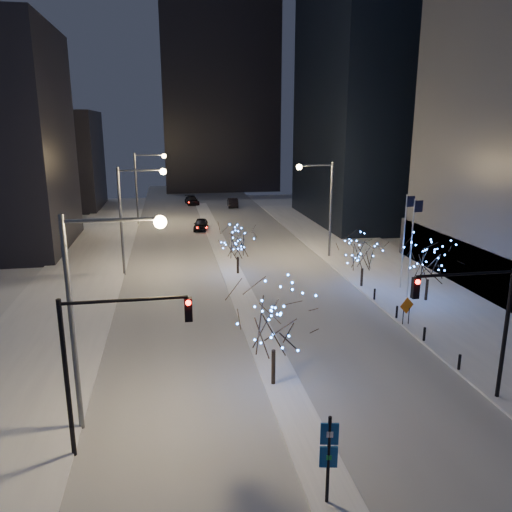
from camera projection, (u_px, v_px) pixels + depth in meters
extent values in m
plane|color=white|center=(303.00, 431.00, 22.80)|extent=(160.00, 160.00, 0.00)
cube|color=#B6BBC6|center=(221.00, 250.00, 56.16)|extent=(20.00, 130.00, 0.02)
cube|color=white|center=(227.00, 261.00, 51.38)|extent=(2.00, 80.00, 0.15)
cube|color=white|center=(407.00, 282.00, 44.36)|extent=(10.00, 90.00, 0.15)
cube|color=white|center=(66.00, 301.00, 39.51)|extent=(8.00, 90.00, 0.15)
cube|color=black|center=(43.00, 161.00, 83.16)|extent=(18.00, 16.00, 16.00)
cube|color=black|center=(219.00, 90.00, 106.22)|extent=(24.00, 14.00, 42.00)
cylinder|color=#595E66|center=(72.00, 327.00, 21.78)|extent=(0.24, 0.24, 10.00)
cylinder|color=#595E66|center=(112.00, 220.00, 20.93)|extent=(4.00, 0.16, 0.16)
sphere|color=#FFC67F|center=(160.00, 222.00, 21.30)|extent=(0.56, 0.56, 0.56)
cylinder|color=#595E66|center=(121.00, 222.00, 45.61)|extent=(0.24, 0.24, 10.00)
cylinder|color=#595E66|center=(140.00, 170.00, 44.76)|extent=(4.00, 0.16, 0.16)
sphere|color=#FFC67F|center=(163.00, 172.00, 45.13)|extent=(0.56, 0.56, 0.56)
cylinder|color=#595E66|center=(136.00, 190.00, 69.44)|extent=(0.24, 0.24, 10.00)
cylinder|color=#595E66|center=(149.00, 155.00, 68.59)|extent=(4.00, 0.16, 0.16)
sphere|color=#FFC67F|center=(164.00, 156.00, 68.96)|extent=(0.56, 0.56, 0.56)
cylinder|color=#595E66|center=(331.00, 211.00, 51.98)|extent=(0.24, 0.24, 10.00)
cylinder|color=#595E66|center=(316.00, 165.00, 50.51)|extent=(3.50, 0.16, 0.16)
sphere|color=#FFC67F|center=(299.00, 167.00, 50.25)|extent=(0.56, 0.56, 0.56)
cylinder|color=black|center=(67.00, 381.00, 20.25)|extent=(0.20, 0.20, 7.00)
cylinder|color=black|center=(125.00, 300.00, 19.84)|extent=(5.00, 0.14, 0.14)
cube|color=black|center=(188.00, 309.00, 20.39)|extent=(0.32, 0.28, 1.00)
sphere|color=#FF0C05|center=(188.00, 303.00, 20.13)|extent=(0.22, 0.22, 0.22)
cylinder|color=black|center=(505.00, 335.00, 24.63)|extent=(0.20, 0.20, 7.00)
cylinder|color=black|center=(466.00, 274.00, 23.38)|extent=(5.00, 0.14, 0.14)
cube|color=black|center=(415.00, 288.00, 23.10)|extent=(0.32, 0.28, 1.00)
sphere|color=#FF0C05|center=(418.00, 282.00, 22.84)|extent=(0.22, 0.22, 0.22)
cylinder|color=silver|center=(411.00, 249.00, 39.19)|extent=(0.10, 0.10, 8.00)
cube|color=black|center=(419.00, 206.00, 38.39)|extent=(0.70, 0.03, 0.90)
cylinder|color=silver|center=(404.00, 242.00, 41.67)|extent=(0.10, 0.10, 8.00)
cube|color=black|center=(411.00, 201.00, 40.87)|extent=(0.70, 0.03, 0.90)
cylinder|color=black|center=(459.00, 362.00, 28.17)|extent=(0.16, 0.16, 0.90)
cylinder|color=black|center=(424.00, 334.00, 31.98)|extent=(0.16, 0.16, 0.90)
cylinder|color=black|center=(397.00, 312.00, 35.80)|extent=(0.16, 0.16, 0.90)
cylinder|color=black|center=(375.00, 294.00, 39.61)|extent=(0.16, 0.16, 0.90)
imported|color=black|center=(201.00, 224.00, 67.04)|extent=(2.40, 4.66, 1.52)
imported|color=black|center=(233.00, 202.00, 86.24)|extent=(1.89, 4.82, 1.56)
imported|color=black|center=(192.00, 200.00, 88.86)|extent=(2.62, 5.24, 1.46)
cylinder|color=black|center=(273.00, 367.00, 26.50)|extent=(0.22, 0.22, 1.94)
cylinder|color=black|center=(238.00, 265.00, 46.65)|extent=(0.22, 0.22, 1.57)
cylinder|color=black|center=(427.00, 290.00, 39.42)|extent=(0.22, 0.22, 1.69)
cylinder|color=black|center=(362.00, 277.00, 42.93)|extent=(0.22, 0.22, 1.55)
cylinder|color=black|center=(328.00, 462.00, 17.91)|extent=(0.13, 0.13, 3.66)
cube|color=navy|center=(329.00, 434.00, 17.62)|extent=(0.65, 0.21, 0.84)
cube|color=navy|center=(329.00, 457.00, 17.85)|extent=(0.65, 0.21, 0.84)
cylinder|color=black|center=(403.00, 316.00, 34.60)|extent=(0.06, 0.06, 1.16)
cylinder|color=black|center=(409.00, 316.00, 34.67)|extent=(0.06, 0.06, 1.16)
cube|color=orange|center=(407.00, 305.00, 34.43)|extent=(1.16, 0.37, 1.20)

